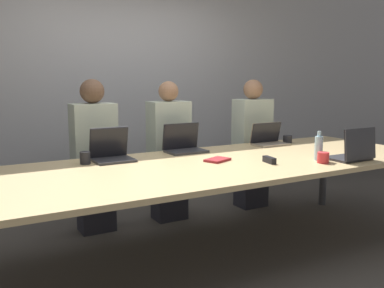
{
  "coord_description": "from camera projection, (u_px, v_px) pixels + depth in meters",
  "views": [
    {
      "loc": [
        -1.7,
        -2.89,
        1.45
      ],
      "look_at": [
        -0.01,
        0.1,
        0.92
      ],
      "focal_mm": 40.0,
      "sensor_mm": 36.0,
      "label": 1
    }
  ],
  "objects": [
    {
      "name": "ground_plane",
      "position": [
        199.0,
        255.0,
        3.54
      ],
      "size": [
        24.0,
        24.0,
        0.0
      ],
      "primitive_type": "plane",
      "color": "#4C4742"
    },
    {
      "name": "curtain_wall",
      "position": [
        117.0,
        82.0,
        4.92
      ],
      "size": [
        12.0,
        0.06,
        2.8
      ],
      "color": "#ADADB2",
      "rests_on": "ground_plane"
    },
    {
      "name": "conference_table",
      "position": [
        199.0,
        170.0,
        3.43
      ],
      "size": [
        4.3,
        1.42,
        0.77
      ],
      "color": "#D6B77F",
      "rests_on": "ground_plane"
    },
    {
      "name": "laptop_far_center",
      "position": [
        184.0,
        144.0,
        3.99
      ],
      "size": [
        0.37,
        0.26,
        0.26
      ],
      "color": "#333338",
      "rests_on": "conference_table"
    },
    {
      "name": "person_far_center",
      "position": [
        169.0,
        154.0,
        4.35
      ],
      "size": [
        0.4,
        0.24,
        1.42
      ],
      "color": "#2D2D38",
      "rests_on": "ground_plane"
    },
    {
      "name": "laptop_near_right",
      "position": [
        354.0,
        151.0,
        3.56
      ],
      "size": [
        0.35,
        0.27,
        0.28
      ],
      "rotation": [
        0.0,
        0.0,
        3.14
      ],
      "color": "#333338",
      "rests_on": "conference_table"
    },
    {
      "name": "cup_near_right",
      "position": [
        323.0,
        158.0,
        3.46
      ],
      "size": [
        0.09,
        0.09,
        0.09
      ],
      "color": "red",
      "rests_on": "conference_table"
    },
    {
      "name": "bottle_near_right",
      "position": [
        319.0,
        148.0,
        3.56
      ],
      "size": [
        0.07,
        0.07,
        0.25
      ],
      "color": "#ADD1E0",
      "rests_on": "conference_table"
    },
    {
      "name": "laptop_far_right",
      "position": [
        268.0,
        138.0,
        4.39
      ],
      "size": [
        0.36,
        0.22,
        0.23
      ],
      "color": "gray",
      "rests_on": "conference_table"
    },
    {
      "name": "person_far_right",
      "position": [
        252.0,
        146.0,
        4.79
      ],
      "size": [
        0.4,
        0.24,
        1.43
      ],
      "color": "#2D2D38",
      "rests_on": "ground_plane"
    },
    {
      "name": "cup_far_right",
      "position": [
        287.0,
        139.0,
        4.52
      ],
      "size": [
        0.09,
        0.09,
        0.08
      ],
      "color": "#232328",
      "rests_on": "conference_table"
    },
    {
      "name": "laptop_far_midleft",
      "position": [
        111.0,
        151.0,
        3.56
      ],
      "size": [
        0.33,
        0.27,
        0.28
      ],
      "color": "#333338",
      "rests_on": "conference_table"
    },
    {
      "name": "person_far_midleft",
      "position": [
        94.0,
        158.0,
        4.0
      ],
      "size": [
        0.4,
        0.24,
        1.44
      ],
      "color": "#2D2D38",
      "rests_on": "ground_plane"
    },
    {
      "name": "cup_far_midleft",
      "position": [
        85.0,
        158.0,
        3.41
      ],
      "size": [
        0.08,
        0.08,
        0.1
      ],
      "color": "#232328",
      "rests_on": "conference_table"
    },
    {
      "name": "stapler",
      "position": [
        269.0,
        160.0,
        3.46
      ],
      "size": [
        0.07,
        0.16,
        0.05
      ],
      "rotation": [
        0.0,
        0.0,
        -0.17
      ],
      "color": "black",
      "rests_on": "conference_table"
    },
    {
      "name": "notebook",
      "position": [
        217.0,
        160.0,
        3.54
      ],
      "size": [
        0.25,
        0.21,
        0.02
      ],
      "rotation": [
        0.0,
        0.0,
        0.39
      ],
      "color": "maroon",
      "rests_on": "conference_table"
    }
  ]
}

